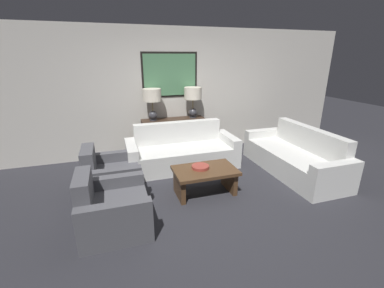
% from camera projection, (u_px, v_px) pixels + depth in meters
% --- Properties ---
extents(ground_plane, '(20.00, 20.00, 0.00)m').
position_uv_depth(ground_plane, '(207.00, 201.00, 3.88)').
color(ground_plane, '#28282D').
extents(back_wall, '(8.36, 0.12, 2.65)m').
position_uv_depth(back_wall, '(170.00, 92.00, 5.53)').
color(back_wall, beige).
rests_on(back_wall, ground_plane).
extents(console_table, '(1.34, 0.39, 0.81)m').
position_uv_depth(console_table, '(174.00, 137.00, 5.58)').
color(console_table, '#332319').
rests_on(console_table, ground_plane).
extents(table_lamp_left, '(0.37, 0.37, 0.65)m').
position_uv_depth(table_lamp_left, '(152.00, 98.00, 5.18)').
color(table_lamp_left, '#333338').
rests_on(table_lamp_left, console_table).
extents(table_lamp_right, '(0.37, 0.37, 0.65)m').
position_uv_depth(table_lamp_right, '(193.00, 96.00, 5.43)').
color(table_lamp_right, '#333338').
rests_on(table_lamp_right, console_table).
extents(couch_by_back_wall, '(2.11, 0.87, 0.83)m').
position_uv_depth(couch_by_back_wall, '(182.00, 152.00, 5.04)').
color(couch_by_back_wall, silver).
rests_on(couch_by_back_wall, ground_plane).
extents(couch_by_side, '(0.87, 2.11, 0.83)m').
position_uv_depth(couch_by_side, '(295.00, 158.00, 4.79)').
color(couch_by_side, silver).
rests_on(couch_by_side, ground_plane).
extents(coffee_table, '(0.97, 0.61, 0.42)m').
position_uv_depth(coffee_table, '(205.00, 176.00, 4.01)').
color(coffee_table, '#4C331E').
rests_on(coffee_table, ground_plane).
extents(decorative_bowl, '(0.27, 0.27, 0.04)m').
position_uv_depth(decorative_bowl, '(200.00, 167.00, 4.00)').
color(decorative_bowl, '#93382D').
rests_on(decorative_bowl, coffee_table).
extents(armchair_near_back_wall, '(0.83, 0.86, 0.78)m').
position_uv_depth(armchair_near_back_wall, '(110.00, 177.00, 4.04)').
color(armchair_near_back_wall, '#4C4C51').
rests_on(armchair_near_back_wall, ground_plane).
extents(armchair_near_camera, '(0.83, 0.86, 0.78)m').
position_uv_depth(armchair_near_camera, '(112.00, 210.00, 3.19)').
color(armchair_near_camera, '#4C4C51').
rests_on(armchair_near_camera, ground_plane).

